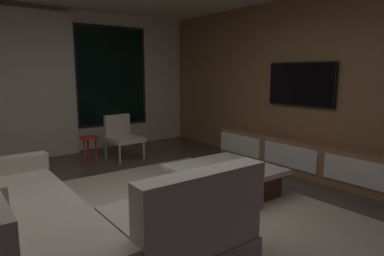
# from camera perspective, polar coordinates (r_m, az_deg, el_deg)

# --- Properties ---
(floor) EXTENTS (9.20, 9.20, 0.00)m
(floor) POSITION_cam_1_polar(r_m,az_deg,el_deg) (3.63, -8.39, -15.53)
(floor) COLOR #473D33
(back_wall_with_window) EXTENTS (6.60, 0.30, 2.70)m
(back_wall_with_window) POSITION_cam_1_polar(r_m,az_deg,el_deg) (6.69, -24.38, 7.02)
(back_wall_with_window) COLOR beige
(back_wall_with_window) RESTS_ON floor
(media_wall) EXTENTS (0.12, 7.80, 2.70)m
(media_wall) POSITION_cam_1_polar(r_m,az_deg,el_deg) (5.46, 20.88, 6.96)
(media_wall) COLOR #8E6642
(media_wall) RESTS_ON floor
(area_rug) EXTENTS (3.20, 3.80, 0.01)m
(area_rug) POSITION_cam_1_polar(r_m,az_deg,el_deg) (3.71, -2.72, -14.73)
(area_rug) COLOR beige
(area_rug) RESTS_ON floor
(sectional_couch) EXTENTS (1.98, 2.50, 0.82)m
(sectional_couch) POSITION_cam_1_polar(r_m,az_deg,el_deg) (3.08, -20.87, -14.85)
(sectional_couch) COLOR #A49C8C
(sectional_couch) RESTS_ON floor
(coffee_table) EXTENTS (1.16, 1.16, 0.36)m
(coffee_table) POSITION_cam_1_polar(r_m,az_deg,el_deg) (4.27, 5.54, -8.86)
(coffee_table) COLOR #48271D
(coffee_table) RESTS_ON floor
(book_stack_on_coffee_table) EXTENTS (0.27, 0.16, 0.06)m
(book_stack_on_coffee_table) POSITION_cam_1_polar(r_m,az_deg,el_deg) (4.09, 6.02, -6.79)
(book_stack_on_coffee_table) COLOR brown
(book_stack_on_coffee_table) RESTS_ON coffee_table
(accent_chair_near_window) EXTENTS (0.58, 0.60, 0.78)m
(accent_chair_near_window) POSITION_cam_1_polar(r_m,az_deg,el_deg) (6.09, -11.91, -1.11)
(accent_chair_near_window) COLOR #B2ADA0
(accent_chair_near_window) RESTS_ON floor
(side_stool) EXTENTS (0.32, 0.32, 0.46)m
(side_stool) POSITION_cam_1_polar(r_m,az_deg,el_deg) (5.92, -17.09, -2.23)
(side_stool) COLOR red
(side_stool) RESTS_ON floor
(media_console) EXTENTS (0.46, 3.10, 0.52)m
(media_console) POSITION_cam_1_polar(r_m,az_deg,el_deg) (5.39, 18.09, -4.71)
(media_console) COLOR #8E6642
(media_console) RESTS_ON floor
(mounted_tv) EXTENTS (0.05, 1.17, 0.68)m
(mounted_tv) POSITION_cam_1_polar(r_m,az_deg,el_deg) (5.50, 18.06, 7.13)
(mounted_tv) COLOR black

